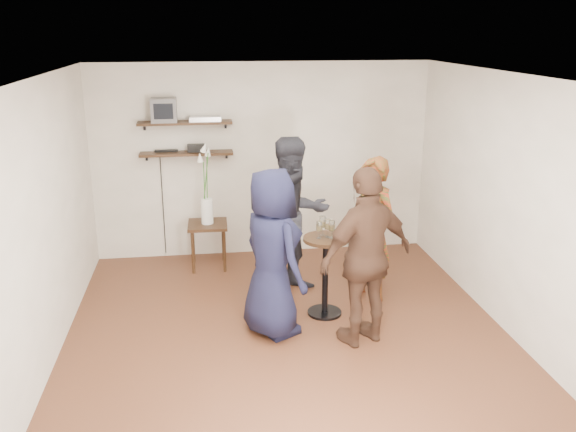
# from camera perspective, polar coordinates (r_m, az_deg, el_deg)

# --- Properties ---
(room) EXTENTS (4.58, 5.08, 2.68)m
(room) POSITION_cam_1_polar(r_m,az_deg,el_deg) (5.84, 0.05, 0.13)
(room) COLOR #462416
(room) RESTS_ON ground
(shelf_upper) EXTENTS (1.20, 0.25, 0.04)m
(shelf_upper) POSITION_cam_1_polar(r_m,az_deg,el_deg) (7.99, -9.61, 8.61)
(shelf_upper) COLOR black
(shelf_upper) RESTS_ON room
(shelf_lower) EXTENTS (1.20, 0.25, 0.04)m
(shelf_lower) POSITION_cam_1_polar(r_m,az_deg,el_deg) (8.06, -9.47, 5.80)
(shelf_lower) COLOR black
(shelf_lower) RESTS_ON room
(crt_monitor) EXTENTS (0.32, 0.30, 0.30)m
(crt_monitor) POSITION_cam_1_polar(r_m,az_deg,el_deg) (7.98, -11.53, 9.71)
(crt_monitor) COLOR #59595B
(crt_monitor) RESTS_ON shelf_upper
(dvd_deck) EXTENTS (0.40, 0.24, 0.06)m
(dvd_deck) POSITION_cam_1_polar(r_m,az_deg,el_deg) (7.98, -7.77, 9.03)
(dvd_deck) COLOR silver
(dvd_deck) RESTS_ON shelf_upper
(radio) EXTENTS (0.22, 0.10, 0.10)m
(radio) POSITION_cam_1_polar(r_m,az_deg,el_deg) (8.04, -8.61, 6.31)
(radio) COLOR black
(radio) RESTS_ON shelf_lower
(power_strip) EXTENTS (0.30, 0.05, 0.03)m
(power_strip) POSITION_cam_1_polar(r_m,az_deg,el_deg) (8.11, -11.31, 6.01)
(power_strip) COLOR black
(power_strip) RESTS_ON shelf_lower
(side_table) EXTENTS (0.51, 0.51, 0.60)m
(side_table) POSITION_cam_1_polar(r_m,az_deg,el_deg) (7.95, -7.51, -1.36)
(side_table) COLOR black
(side_table) RESTS_ON room
(vase_lilies) EXTENTS (0.20, 0.21, 1.07)m
(vase_lilies) POSITION_cam_1_polar(r_m,az_deg,el_deg) (7.82, -7.64, 1.68)
(vase_lilies) COLOR white
(vase_lilies) RESTS_ON side_table
(drinks_table) EXTENTS (0.49, 0.49, 0.89)m
(drinks_table) POSITION_cam_1_polar(r_m,az_deg,el_deg) (6.58, 3.52, -4.62)
(drinks_table) COLOR black
(drinks_table) RESTS_ON room
(wine_glass_fl) EXTENTS (0.06, 0.06, 0.19)m
(wine_glass_fl) POSITION_cam_1_polar(r_m,az_deg,el_deg) (6.39, 2.93, -1.03)
(wine_glass_fl) COLOR silver
(wine_glass_fl) RESTS_ON drinks_table
(wine_glass_fr) EXTENTS (0.07, 0.07, 0.20)m
(wine_glass_fr) POSITION_cam_1_polar(r_m,az_deg,el_deg) (6.40, 4.12, -0.97)
(wine_glass_fr) COLOR silver
(wine_glass_fr) RESTS_ON drinks_table
(wine_glass_bl) EXTENTS (0.07, 0.07, 0.21)m
(wine_glass_bl) POSITION_cam_1_polar(r_m,az_deg,el_deg) (6.48, 3.26, -0.61)
(wine_glass_bl) COLOR silver
(wine_glass_bl) RESTS_ON drinks_table
(wine_glass_br) EXTENTS (0.07, 0.07, 0.20)m
(wine_glass_br) POSITION_cam_1_polar(r_m,az_deg,el_deg) (6.43, 3.75, -0.84)
(wine_glass_br) COLOR silver
(wine_glass_br) RESTS_ON drinks_table
(person_plaid) EXTENTS (0.65, 0.72, 1.66)m
(person_plaid) POSITION_cam_1_polar(r_m,az_deg,el_deg) (6.95, 7.86, -1.27)
(person_plaid) COLOR red
(person_plaid) RESTS_ON room
(person_dark) EXTENTS (1.09, 0.98, 1.86)m
(person_dark) POSITION_cam_1_polar(r_m,az_deg,el_deg) (7.02, 0.56, -0.07)
(person_dark) COLOR black
(person_dark) RESTS_ON room
(person_navy) EXTENTS (0.88, 1.00, 1.73)m
(person_navy) POSITION_cam_1_polar(r_m,az_deg,el_deg) (6.08, -1.50, -3.51)
(person_navy) COLOR black
(person_navy) RESTS_ON room
(person_brown) EXTENTS (1.14, 0.81, 1.79)m
(person_brown) POSITION_cam_1_polar(r_m,az_deg,el_deg) (5.94, 7.36, -3.86)
(person_brown) COLOR #40271B
(person_brown) RESTS_ON room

